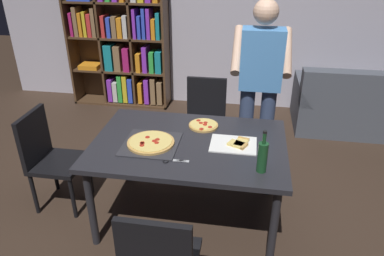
{
  "coord_description": "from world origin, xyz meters",
  "views": [
    {
      "loc": [
        0.43,
        -2.48,
        2.18
      ],
      "look_at": [
        0.0,
        0.15,
        0.8
      ],
      "focal_mm": 34.05,
      "sensor_mm": 36.0,
      "label": 1
    }
  ],
  "objects": [
    {
      "name": "second_pizza_plain",
      "position": [
        0.08,
        0.29,
        0.76
      ],
      "size": [
        0.25,
        0.25,
        0.03
      ],
      "color": "tan",
      "rests_on": "dining_table"
    },
    {
      "name": "dining_table",
      "position": [
        0.0,
        0.0,
        0.68
      ],
      "size": [
        1.53,
        1.04,
        0.75
      ],
      "color": "#232328",
      "rests_on": "ground_plane"
    },
    {
      "name": "pizza_slices_on_towel",
      "position": [
        0.37,
        0.01,
        0.76
      ],
      "size": [
        0.36,
        0.28,
        0.03
      ],
      "color": "white",
      "rests_on": "dining_table"
    },
    {
      "name": "kitchen_scissors",
      "position": [
        -0.08,
        -0.29,
        0.76
      ],
      "size": [
        0.19,
        0.08,
        0.01
      ],
      "color": "silver",
      "rests_on": "dining_table"
    },
    {
      "name": "couch",
      "position": [
        1.9,
        1.99,
        0.3
      ],
      "size": [
        1.7,
        0.85,
        0.85
      ],
      "color": "#4C515B",
      "rests_on": "ground_plane"
    },
    {
      "name": "pepperoni_pizza_on_tray",
      "position": [
        -0.29,
        -0.09,
        0.77
      ],
      "size": [
        0.43,
        0.43,
        0.04
      ],
      "color": "#2D2D33",
      "rests_on": "dining_table"
    },
    {
      "name": "chair_far_side",
      "position": [
        0.0,
        1.01,
        0.51
      ],
      "size": [
        0.42,
        0.42,
        0.9
      ],
      "color": "black",
      "rests_on": "ground_plane"
    },
    {
      "name": "chair_left_end",
      "position": [
        -1.25,
        0.0,
        0.51
      ],
      "size": [
        0.42,
        0.42,
        0.9
      ],
      "color": "black",
      "rests_on": "ground_plane"
    },
    {
      "name": "person_serving_pizza",
      "position": [
        0.54,
        0.79,
        1.0
      ],
      "size": [
        0.55,
        0.54,
        1.75
      ],
      "color": "#38476B",
      "rests_on": "ground_plane"
    },
    {
      "name": "ground_plane",
      "position": [
        0.0,
        0.0,
        0.0
      ],
      "size": [
        12.0,
        12.0,
        0.0
      ],
      "primitive_type": "plane",
      "color": "#38281E"
    },
    {
      "name": "wine_bottle",
      "position": [
        0.56,
        -0.32,
        0.87
      ],
      "size": [
        0.07,
        0.07,
        0.32
      ],
      "color": "#194723",
      "rests_on": "dining_table"
    },
    {
      "name": "back_wall",
      "position": [
        0.0,
        2.6,
        1.4
      ],
      "size": [
        6.4,
        0.1,
        2.8
      ],
      "primitive_type": "cube",
      "color": "#BCB7C6",
      "rests_on": "ground_plane"
    },
    {
      "name": "bookshelf",
      "position": [
        -1.36,
        2.37,
        0.96
      ],
      "size": [
        1.4,
        0.35,
        1.95
      ],
      "color": "#513823",
      "rests_on": "ground_plane"
    }
  ]
}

